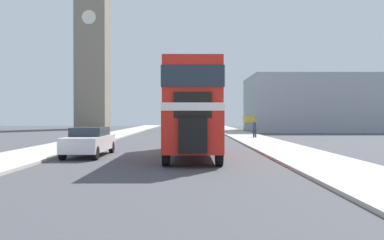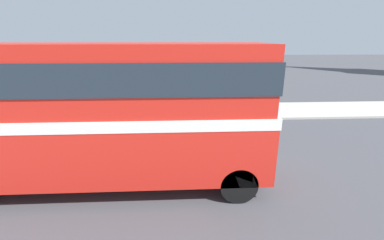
{
  "view_description": "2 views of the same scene",
  "coord_description": "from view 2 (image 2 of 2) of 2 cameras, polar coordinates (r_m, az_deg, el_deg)",
  "views": [
    {
      "loc": [
        1.25,
        -20.84,
        1.96
      ],
      "look_at": [
        1.36,
        -1.99,
        1.8
      ],
      "focal_mm": 35.0,
      "sensor_mm": 36.0,
      "label": 1
    },
    {
      "loc": [
        8.64,
        0.25,
        4.49
      ],
      "look_at": [
        0.0,
        0.68,
        1.69
      ],
      "focal_mm": 24.0,
      "sensor_mm": 36.0,
      "label": 2
    }
  ],
  "objects": [
    {
      "name": "car_parked_near",
      "position": [
        13.17,
        -13.43,
        0.94
      ],
      "size": [
        1.69,
        4.35,
        1.43
      ],
      "color": "white",
      "rests_on": "ground_plane"
    },
    {
      "name": "double_decker_bus",
      "position": [
        7.86,
        -19.53,
        2.78
      ],
      "size": [
        2.41,
        9.89,
        4.33
      ],
      "color": "red",
      "rests_on": "ground_plane"
    },
    {
      "name": "ground_plane",
      "position": [
        9.74,
        -4.06,
        -9.54
      ],
      "size": [
        120.0,
        120.0,
        0.0
      ],
      "primitive_type": "plane",
      "color": "#47474C"
    },
    {
      "name": "sidewalk_left",
      "position": [
        16.02,
        -3.66,
        1.86
      ],
      "size": [
        3.5,
        120.0,
        0.12
      ],
      "color": "#B7B2A8",
      "rests_on": "ground_plane"
    }
  ]
}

